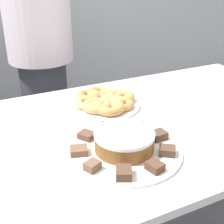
% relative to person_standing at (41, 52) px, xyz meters
% --- Properties ---
extents(table, '(2.00, 0.93, 0.75)m').
position_rel_person_standing_xyz_m(table, '(0.02, -0.84, -0.18)').
color(table, silver).
rests_on(table, ground_plane).
extents(person_standing, '(0.37, 0.37, 1.62)m').
position_rel_person_standing_xyz_m(person_standing, '(0.00, 0.00, 0.00)').
color(person_standing, '#383842').
rests_on(person_standing, ground_plane).
extents(plate_cake, '(0.39, 0.39, 0.01)m').
position_rel_person_standing_xyz_m(plate_cake, '(0.01, -1.00, -0.10)').
color(plate_cake, white).
rests_on(plate_cake, table).
extents(plate_donuts, '(0.32, 0.32, 0.01)m').
position_rel_person_standing_xyz_m(plate_donuts, '(0.11, -0.64, -0.10)').
color(plate_donuts, white).
rests_on(plate_donuts, table).
extents(frosted_cake, '(0.20, 0.20, 0.06)m').
position_rel_person_standing_xyz_m(frosted_cake, '(0.01, -1.00, -0.06)').
color(frosted_cake, brown).
rests_on(frosted_cake, plate_cake).
extents(lamington_0, '(0.05, 0.06, 0.03)m').
position_rel_person_standing_xyz_m(lamington_0, '(0.05, -1.15, -0.08)').
color(lamington_0, '#513828').
rests_on(lamington_0, plate_cake).
extents(lamington_1, '(0.07, 0.07, 0.03)m').
position_rel_person_standing_xyz_m(lamington_1, '(0.13, -1.09, -0.08)').
color(lamington_1, '#513828').
rests_on(lamington_1, plate_cake).
extents(lamington_2, '(0.06, 0.05, 0.03)m').
position_rel_person_standing_xyz_m(lamington_2, '(0.16, -0.99, -0.08)').
color(lamington_2, '#513828').
rests_on(lamington_2, plate_cake).
extents(lamington_3, '(0.07, 0.07, 0.03)m').
position_rel_person_standing_xyz_m(lamington_3, '(0.12, -0.90, -0.08)').
color(lamington_3, brown).
rests_on(lamington_3, plate_cake).
extents(lamington_4, '(0.04, 0.05, 0.03)m').
position_rel_person_standing_xyz_m(lamington_4, '(0.03, -0.86, -0.08)').
color(lamington_4, brown).
rests_on(lamington_4, plate_cake).
extents(lamington_5, '(0.07, 0.07, 0.02)m').
position_rel_person_standing_xyz_m(lamington_5, '(-0.07, -0.88, -0.08)').
color(lamington_5, brown).
rests_on(lamington_5, plate_cake).
extents(lamington_6, '(0.07, 0.06, 0.02)m').
position_rel_person_standing_xyz_m(lamington_6, '(-0.13, -0.96, -0.08)').
color(lamington_6, brown).
rests_on(lamington_6, plate_cake).
extents(lamington_7, '(0.06, 0.05, 0.03)m').
position_rel_person_standing_xyz_m(lamington_7, '(-0.12, -1.06, -0.08)').
color(lamington_7, brown).
rests_on(lamington_7, plate_cake).
extents(lamington_8, '(0.07, 0.07, 0.03)m').
position_rel_person_standing_xyz_m(lamington_8, '(-0.05, -1.13, -0.08)').
color(lamington_8, '#513828').
rests_on(lamington_8, plate_cake).
extents(donut_0, '(0.12, 0.12, 0.03)m').
position_rel_person_standing_xyz_m(donut_0, '(0.11, -0.64, -0.08)').
color(donut_0, '#C68447').
rests_on(donut_0, plate_donuts).
extents(donut_1, '(0.13, 0.13, 0.04)m').
position_rel_person_standing_xyz_m(donut_1, '(0.19, -0.64, -0.07)').
color(donut_1, tan).
rests_on(donut_1, plate_donuts).
extents(donut_2, '(0.11, 0.11, 0.03)m').
position_rel_person_standing_xyz_m(donut_2, '(0.16, -0.59, -0.08)').
color(donut_2, '#E5AD66').
rests_on(donut_2, plate_donuts).
extents(donut_3, '(0.12, 0.12, 0.03)m').
position_rel_person_standing_xyz_m(donut_3, '(0.13, -0.55, -0.08)').
color(donut_3, '#C68447').
rests_on(donut_3, plate_donuts).
extents(donut_4, '(0.11, 0.11, 0.04)m').
position_rel_person_standing_xyz_m(donut_4, '(0.07, -0.57, -0.07)').
color(donut_4, '#C68447').
rests_on(donut_4, plate_donuts).
extents(donut_5, '(0.11, 0.11, 0.03)m').
position_rel_person_standing_xyz_m(donut_5, '(0.04, -0.63, -0.08)').
color(donut_5, '#E5AD66').
rests_on(donut_5, plate_donuts).
extents(donut_6, '(0.12, 0.12, 0.04)m').
position_rel_person_standing_xyz_m(donut_6, '(0.06, -0.68, -0.07)').
color(donut_6, tan).
rests_on(donut_6, plate_donuts).
extents(donut_7, '(0.13, 0.13, 0.04)m').
position_rel_person_standing_xyz_m(donut_7, '(0.10, -0.72, -0.07)').
color(donut_7, '#D18E4C').
rests_on(donut_7, plate_donuts).
extents(donut_8, '(0.11, 0.11, 0.03)m').
position_rel_person_standing_xyz_m(donut_8, '(0.16, -0.71, -0.08)').
color(donut_8, '#D18E4C').
rests_on(donut_8, plate_donuts).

